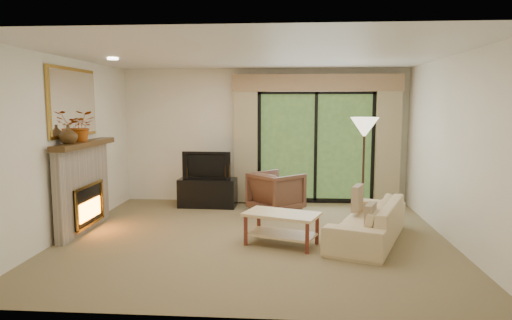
# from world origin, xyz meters

# --- Properties ---
(floor) EXTENTS (5.50, 5.50, 0.00)m
(floor) POSITION_xyz_m (0.00, 0.00, 0.00)
(floor) COLOR olive
(floor) RESTS_ON ground
(ceiling) EXTENTS (5.50, 5.50, 0.00)m
(ceiling) POSITION_xyz_m (0.00, 0.00, 2.60)
(ceiling) COLOR silver
(ceiling) RESTS_ON ground
(wall_back) EXTENTS (5.00, 0.00, 5.00)m
(wall_back) POSITION_xyz_m (0.00, 2.50, 1.30)
(wall_back) COLOR white
(wall_back) RESTS_ON ground
(wall_front) EXTENTS (5.00, 0.00, 5.00)m
(wall_front) POSITION_xyz_m (0.00, -2.50, 1.30)
(wall_front) COLOR white
(wall_front) RESTS_ON ground
(wall_left) EXTENTS (0.00, 5.00, 5.00)m
(wall_left) POSITION_xyz_m (-2.75, 0.00, 1.30)
(wall_left) COLOR white
(wall_left) RESTS_ON ground
(wall_right) EXTENTS (0.00, 5.00, 5.00)m
(wall_right) POSITION_xyz_m (2.75, 0.00, 1.30)
(wall_right) COLOR white
(wall_right) RESTS_ON ground
(fireplace) EXTENTS (0.24, 1.70, 1.37)m
(fireplace) POSITION_xyz_m (-2.63, 0.20, 0.69)
(fireplace) COLOR gray
(fireplace) RESTS_ON floor
(mirror) EXTENTS (0.07, 1.45, 1.02)m
(mirror) POSITION_xyz_m (-2.71, 0.20, 1.95)
(mirror) COLOR #B38A38
(mirror) RESTS_ON wall_left
(sliding_door) EXTENTS (2.26, 0.10, 2.16)m
(sliding_door) POSITION_xyz_m (1.00, 2.45, 1.10)
(sliding_door) COLOR black
(sliding_door) RESTS_ON floor
(curtain_left) EXTENTS (0.45, 0.18, 2.35)m
(curtain_left) POSITION_xyz_m (-0.35, 2.34, 1.20)
(curtain_left) COLOR tan
(curtain_left) RESTS_ON floor
(curtain_right) EXTENTS (0.45, 0.18, 2.35)m
(curtain_right) POSITION_xyz_m (2.35, 2.34, 1.20)
(curtain_right) COLOR tan
(curtain_right) RESTS_ON floor
(cornice) EXTENTS (3.20, 0.24, 0.32)m
(cornice) POSITION_xyz_m (1.00, 2.36, 2.32)
(cornice) COLOR #9B7855
(cornice) RESTS_ON wall_back
(media_console) EXTENTS (1.08, 0.51, 0.53)m
(media_console) POSITION_xyz_m (-1.03, 1.95, 0.27)
(media_console) COLOR black
(media_console) RESTS_ON floor
(tv) EXTENTS (0.91, 0.15, 0.52)m
(tv) POSITION_xyz_m (-1.03, 1.95, 0.79)
(tv) COLOR black
(tv) RESTS_ON media_console
(armchair) EXTENTS (1.11, 1.11, 0.73)m
(armchair) POSITION_xyz_m (0.27, 1.62, 0.36)
(armchair) COLOR brown
(armchair) RESTS_ON floor
(sofa) EXTENTS (1.43, 2.12, 0.58)m
(sofa) POSITION_xyz_m (1.61, -0.03, 0.29)
(sofa) COLOR #D3B988
(sofa) RESTS_ON floor
(pillow_near) EXTENTS (0.21, 0.36, 0.35)m
(pillow_near) POSITION_xyz_m (1.54, -0.60, 0.49)
(pillow_near) COLOR brown
(pillow_near) RESTS_ON sofa
(pillow_far) EXTENTS (0.24, 0.40, 0.39)m
(pillow_far) POSITION_xyz_m (1.54, 0.54, 0.50)
(pillow_far) COLOR brown
(pillow_far) RESTS_ON sofa
(coffee_table) EXTENTS (1.12, 0.85, 0.45)m
(coffee_table) POSITION_xyz_m (0.40, -0.29, 0.22)
(coffee_table) COLOR #E0C088
(coffee_table) RESTS_ON floor
(floor_lamp) EXTENTS (0.54, 0.54, 1.71)m
(floor_lamp) POSITION_xyz_m (1.71, 1.11, 0.86)
(floor_lamp) COLOR beige
(floor_lamp) RESTS_ON floor
(vase) EXTENTS (0.30, 0.30, 0.27)m
(vase) POSITION_xyz_m (-2.61, -0.22, 1.50)
(vase) COLOR #432D15
(vase) RESTS_ON fireplace
(branches) EXTENTS (0.50, 0.46, 0.46)m
(branches) POSITION_xyz_m (-2.61, 0.20, 1.60)
(branches) COLOR #9E450F
(branches) RESTS_ON fireplace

